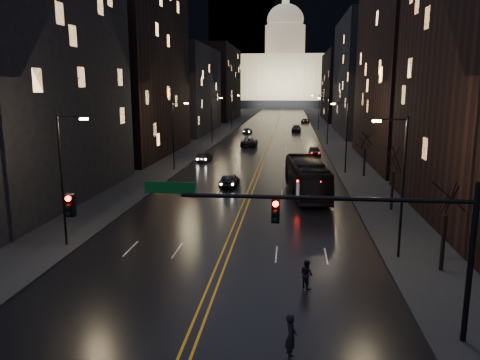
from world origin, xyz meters
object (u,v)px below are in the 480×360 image
(receding_car_a, at_px, (294,164))
(oncoming_car_b, at_px, (204,157))
(oncoming_car_a, at_px, (229,180))
(pedestrian_a, at_px, (291,337))
(pedestrian_b, at_px, (307,274))
(traffic_signal, at_px, (333,224))
(bus, at_px, (307,178))

(receding_car_a, bearing_deg, oncoming_car_b, 147.74)
(oncoming_car_a, relative_size, receding_car_a, 0.90)
(oncoming_car_b, bearing_deg, oncoming_car_a, 115.84)
(pedestrian_a, xyz_separation_m, pedestrian_b, (0.83, 6.87, -0.15))
(oncoming_car_a, distance_m, pedestrian_b, 26.81)
(receding_car_a, bearing_deg, pedestrian_a, -98.13)
(pedestrian_a, bearing_deg, oncoming_car_a, 11.13)
(receding_car_a, relative_size, pedestrian_a, 2.62)
(traffic_signal, height_order, pedestrian_a, traffic_signal)
(traffic_signal, distance_m, oncoming_car_a, 32.14)
(oncoming_car_b, xyz_separation_m, pedestrian_a, (12.65, -49.47, 0.28))
(oncoming_car_b, distance_m, pedestrian_a, 51.06)
(traffic_signal, bearing_deg, pedestrian_a, -131.80)
(oncoming_car_b, bearing_deg, pedestrian_a, 110.89)
(traffic_signal, bearing_deg, bus, 90.29)
(oncoming_car_a, xyz_separation_m, oncoming_car_b, (-5.91, 16.89, -0.09))
(traffic_signal, xyz_separation_m, pedestrian_a, (-1.67, -1.86, -4.15))
(oncoming_car_a, height_order, pedestrian_a, pedestrian_a)
(traffic_signal, height_order, oncoming_car_a, traffic_signal)
(pedestrian_a, height_order, pedestrian_b, pedestrian_a)
(receding_car_a, xyz_separation_m, pedestrian_a, (-0.42, -43.47, 0.13))
(bus, relative_size, oncoming_car_b, 3.19)
(pedestrian_b, bearing_deg, pedestrian_a, 135.41)
(traffic_signal, relative_size, oncoming_car_a, 3.88)
(oncoming_car_a, distance_m, receding_car_a, 13.02)
(oncoming_car_a, relative_size, pedestrian_b, 2.80)
(traffic_signal, height_order, bus, traffic_signal)
(oncoming_car_b, bearing_deg, receding_car_a, 161.87)
(bus, xyz_separation_m, oncoming_car_a, (-8.27, 3.16, -1.03))
(traffic_signal, relative_size, pedestrian_a, 9.12)
(receding_car_a, distance_m, pedestrian_b, 36.60)
(bus, bearing_deg, traffic_signal, -96.20)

